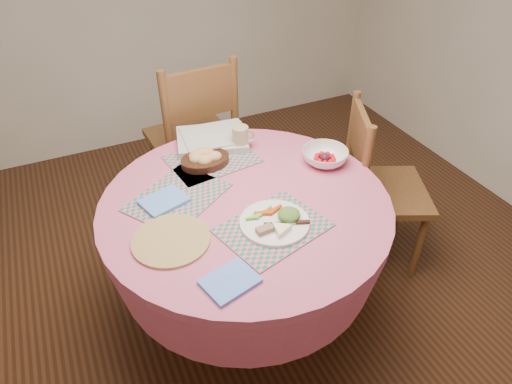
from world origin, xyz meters
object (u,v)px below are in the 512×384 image
Objects in this scene: chair_right at (378,185)px; dinner_plate at (277,221)px; bread_bowl at (204,158)px; wicker_trivet at (171,240)px; dining_table at (246,235)px; fruit_bowl at (325,157)px; latte_mug at (241,138)px; chair_back at (195,136)px.

chair_right reaches higher than dinner_plate.
chair_right is 3.45× the size of dinner_plate.
bread_bowl reaches higher than dinner_plate.
wicker_trivet is (-1.18, -0.22, 0.26)m from chair_right.
dining_table is 0.30m from dinner_plate.
dinner_plate is at bearing 136.40° from chair_right.
fruit_bowl is (0.41, 0.31, 0.01)m from dinner_plate.
latte_mug is at bearing 92.73° from chair_right.
bread_bowl is at bearing 100.44° from dining_table.
dinner_plate is (0.05, -0.20, 0.22)m from dining_table.
dinner_plate is 0.54m from bread_bowl.
latte_mug reaches higher than wicker_trivet.
chair_back reaches higher than fruit_bowl.
chair_back is at bearing 88.43° from dinner_plate.
chair_right is 0.88m from dinner_plate.
chair_back is 0.94m from fruit_bowl.
bread_bowl is at bearing 156.90° from fruit_bowl.
chair_back is 1.15m from wicker_trivet.
chair_right is 0.46m from fruit_bowl.
dining_table is 1.17× the size of chair_back.
chair_right is at bearing 129.44° from chair_back.
chair_right is 0.96m from bread_bowl.
dining_table is 4.13× the size of wicker_trivet.
bread_bowl is 1.94× the size of latte_mug.
dining_table is at bearing 16.91° from wicker_trivet.
chair_right is 3.18× the size of wicker_trivet.
chair_right is at bearing -21.72° from latte_mug.
wicker_trivet is (-0.44, -1.04, 0.20)m from chair_back.
bread_bowl is at bearing 101.67° from dinner_plate.
dinner_plate is 0.51m from fruit_bowl.
dining_table is at bearing -79.56° from bread_bowl.
dining_table is 0.41m from bread_bowl.
chair_back is at bearing 97.19° from latte_mug.
bread_bowl is (-0.11, 0.53, 0.02)m from dinner_plate.
dining_table is 1.30× the size of chair_right.
chair_right reaches higher than latte_mug.
bread_bowl is at bearing 74.07° from chair_back.
bread_bowl is 0.57m from fruit_bowl.
latte_mug is 0.42× the size of fruit_bowl.
wicker_trivet is 1.07× the size of fruit_bowl.
chair_right is 1.23m from wicker_trivet.
chair_back reaches higher than latte_mug.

